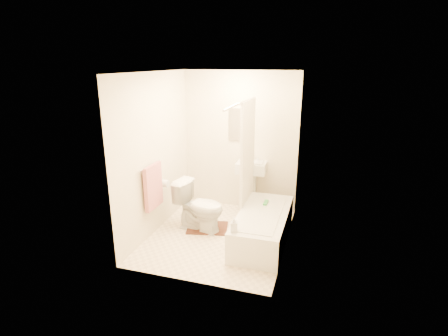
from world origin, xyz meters
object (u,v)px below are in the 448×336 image
(sink, at_px, (251,184))
(bath_mat, at_px, (208,228))
(soap_bottle, at_px, (234,224))
(toilet, at_px, (200,207))
(bathtub, at_px, (263,227))

(sink, height_order, bath_mat, sink)
(soap_bottle, bearing_deg, bath_mat, 129.40)
(toilet, height_order, sink, sink)
(toilet, height_order, soap_bottle, toilet)
(sink, relative_size, soap_bottle, 5.04)
(toilet, xyz_separation_m, bath_mat, (0.10, 0.06, -0.37))
(bathtub, distance_m, bath_mat, 0.94)
(toilet, distance_m, bath_mat, 0.39)
(bathtub, xyz_separation_m, bath_mat, (-0.91, 0.13, -0.21))
(sink, height_order, soap_bottle, sink)
(sink, distance_m, bathtub, 1.13)
(sink, distance_m, soap_bottle, 1.69)
(soap_bottle, bearing_deg, sink, 95.17)
(bathtub, distance_m, soap_bottle, 0.78)
(bath_mat, relative_size, soap_bottle, 3.24)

